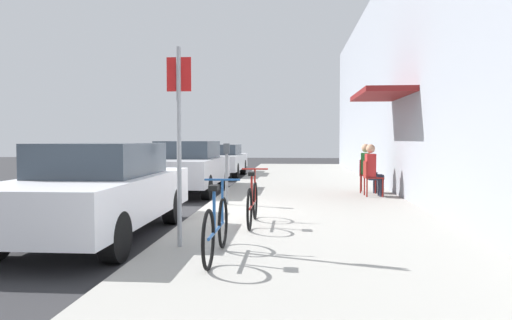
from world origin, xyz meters
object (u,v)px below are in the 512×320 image
Objects in this scene: parked_car_0 at (99,190)px; parking_meter at (227,169)px; bicycle_1 at (253,203)px; seated_patron_1 at (368,166)px; street_sign at (179,131)px; bicycle_0 at (216,228)px; seated_patron_0 at (373,168)px; cafe_chair_0 at (370,176)px; cafe_chair_1 at (365,173)px; parked_car_2 at (220,160)px; parked_car_1 at (188,166)px.

parked_car_0 is 3.41m from parking_meter.
seated_patron_1 reaches higher than bicycle_1.
seated_patron_1 is at bearing 62.40° from street_sign.
parked_car_0 is 3.41× the size of seated_patron_1.
bicycle_0 is at bearing -111.87° from seated_patron_1.
bicycle_0 is (0.58, -0.55, -1.16)m from street_sign.
parked_car_0 is 6.91m from seated_patron_0.
parking_meter is at bearing -151.84° from cafe_chair_0.
cafe_chair_1 is at bearing 68.57° from bicycle_0.
parked_car_0 reaches higher than seated_patron_1.
street_sign reaches higher than parked_car_2.
bicycle_1 is at bearing 17.05° from parked_car_0.
cafe_chair_0 is at bearing -179.07° from seated_patron_0.
bicycle_0 is 6.94m from cafe_chair_0.
seated_patron_0 and seated_patron_1 have the same top height.
seated_patron_1 is at bearing 61.84° from bicycle_1.
seated_patron_1 is (3.40, 2.59, -0.07)m from parking_meter.
bicycle_1 is (0.24, 2.23, 0.00)m from bicycle_0.
parked_car_2 reaches higher than bicycle_1.
bicycle_1 is at bearing -122.61° from seated_patron_0.
bicycle_1 is at bearing -66.87° from parked_car_1.
parked_car_2 is 8.13m from seated_patron_1.
seated_patron_1 reaches higher than bicycle_0.
seated_patron_1 is (3.45, 6.59, -0.82)m from street_sign.
parked_car_0 is at bearing -135.72° from seated_patron_0.
parked_car_1 is 1.00× the size of parked_car_2.
cafe_chair_1 is (3.34, 2.60, -0.26)m from parking_meter.
parked_car_1 is 5.90m from bicycle_1.
cafe_chair_0 is at bearing -14.96° from parked_car_1.
cafe_chair_0 is (2.57, 4.11, 0.14)m from bicycle_1.
cafe_chair_1 is at bearing 62.85° from street_sign.
seated_patron_0 is at bearing -14.77° from parked_car_1.
parked_car_2 is at bearing 124.28° from seated_patron_0.
seated_patron_0 is (2.63, 4.11, 0.34)m from bicycle_1.
parked_car_1 is 3.41× the size of seated_patron_0.
seated_patron_1 is at bearing 89.97° from seated_patron_0.
street_sign is at bearing -78.06° from parked_car_1.
parking_meter reaches higher than bicycle_1.
street_sign is 2.99× the size of cafe_chair_1.
parked_car_0 is 2.57× the size of bicycle_0.
street_sign reaches higher than parking_meter.
parked_car_2 is 8.75m from cafe_chair_0.
parked_car_1 is 5.06m from cafe_chair_0.
parked_car_2 is at bearing 127.46° from seated_patron_1.
street_sign is 2.02× the size of seated_patron_0.
seated_patron_1 is at bearing 85.69° from cafe_chair_0.
parked_car_0 is 5.06× the size of cafe_chair_1.
bicycle_0 is (2.08, -7.65, -0.28)m from parked_car_1.
parked_car_0 reaches higher than cafe_chair_0.
street_sign reaches higher than seated_patron_1.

